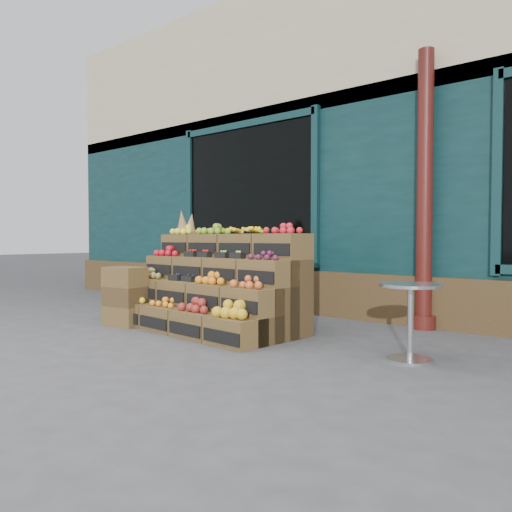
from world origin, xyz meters
The scene contains 6 objects.
ground centered at (0.00, 0.00, 0.00)m, with size 60.00×60.00×0.00m, color #444447.
shop_facade centered at (0.00, 5.11, 2.40)m, with size 12.00×6.24×4.80m.
crate_display centered at (-0.70, 0.53, 0.44)m, with size 2.35×1.29×1.42m.
spare_crates centered at (-1.65, -0.02, 0.35)m, with size 0.50×0.38×0.70m.
bistro_table centered at (1.70, 0.47, 0.41)m, with size 0.53×0.53×0.66m.
shopkeeper centered at (-1.89, 2.71, 0.88)m, with size 0.64×0.42×1.77m, color #18572F.
Camera 1 is at (3.38, -3.61, 1.05)m, focal length 35.00 mm.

